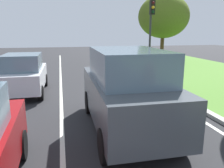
# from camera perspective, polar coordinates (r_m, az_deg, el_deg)

# --- Properties ---
(ground_plane) EXTENTS (60.00, 60.00, 0.00)m
(ground_plane) POSITION_cam_1_polar(r_m,az_deg,el_deg) (11.09, -9.13, -1.25)
(ground_plane) COLOR #262628
(lane_line_center) EXTENTS (0.12, 32.00, 0.01)m
(lane_line_center) POSITION_cam_1_polar(r_m,az_deg,el_deg) (11.08, -12.75, -1.42)
(lane_line_center) COLOR silver
(lane_line_center) RESTS_ON ground
(lane_line_right_edge) EXTENTS (0.12, 32.00, 0.01)m
(lane_line_right_edge) POSITION_cam_1_polar(r_m,az_deg,el_deg) (11.86, 8.49, -0.27)
(lane_line_right_edge) COLOR silver
(lane_line_right_edge) RESTS_ON ground
(curb_right) EXTENTS (0.24, 48.00, 0.12)m
(curb_right) POSITION_cam_1_polar(r_m,az_deg,el_deg) (12.03, 10.72, 0.12)
(curb_right) COLOR #9E9B93
(curb_right) RESTS_ON ground
(car_suv_ahead) EXTENTS (2.02, 4.53, 2.28)m
(car_suv_ahead) POSITION_cam_1_polar(r_m,az_deg,el_deg) (6.19, 3.66, -1.52)
(car_suv_ahead) COLOR #474C51
(car_suv_ahead) RESTS_ON ground
(car_hatchback_far) EXTENTS (1.77, 3.72, 1.78)m
(car_hatchback_far) POSITION_cam_1_polar(r_m,az_deg,el_deg) (10.71, -21.24, 2.33)
(car_hatchback_far) COLOR silver
(car_hatchback_far) RESTS_ON ground
(traffic_light_near_right) EXTENTS (0.32, 0.50, 4.92)m
(traffic_light_near_right) POSITION_cam_1_polar(r_m,az_deg,el_deg) (15.71, 9.85, 15.18)
(traffic_light_near_right) COLOR #2D2D2D
(traffic_light_near_right) RESTS_ON ground
(tree_roadside_far) EXTENTS (4.34, 4.34, 5.81)m
(tree_roadside_far) POSITION_cam_1_polar(r_m,az_deg,el_deg) (20.77, 12.85, 16.25)
(tree_roadside_far) COLOR #4C331E
(tree_roadside_far) RESTS_ON ground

